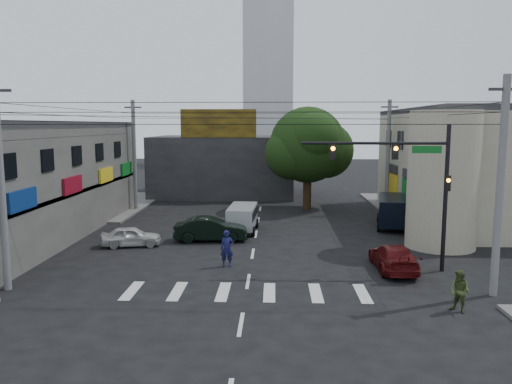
# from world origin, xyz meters

# --- Properties ---
(ground) EXTENTS (160.00, 160.00, 0.00)m
(ground) POSITION_xyz_m (0.00, 0.00, 0.00)
(ground) COLOR black
(ground) RESTS_ON ground
(sidewalk_far_left) EXTENTS (16.00, 16.00, 0.15)m
(sidewalk_far_left) POSITION_xyz_m (-18.00, 18.00, 0.07)
(sidewalk_far_left) COLOR #514F4C
(sidewalk_far_left) RESTS_ON ground
(sidewalk_far_right) EXTENTS (16.00, 16.00, 0.15)m
(sidewalk_far_right) POSITION_xyz_m (18.00, 18.00, 0.07)
(sidewalk_far_right) COLOR #514F4C
(sidewalk_far_right) RESTS_ON ground
(building_right) EXTENTS (14.00, 18.00, 8.00)m
(building_right) POSITION_xyz_m (18.00, 13.00, 4.00)
(building_right) COLOR gray
(building_right) RESTS_ON ground
(corner_column) EXTENTS (4.00, 4.00, 8.00)m
(corner_column) POSITION_xyz_m (11.00, 4.00, 4.00)
(corner_column) COLOR gray
(corner_column) RESTS_ON ground
(building_far) EXTENTS (14.00, 10.00, 6.00)m
(building_far) POSITION_xyz_m (-4.00, 26.00, 3.00)
(building_far) COLOR #232326
(building_far) RESTS_ON ground
(billboard) EXTENTS (7.00, 0.30, 2.60)m
(billboard) POSITION_xyz_m (-4.00, 21.10, 7.30)
(billboard) COLOR olive
(billboard) RESTS_ON building_far
(tower_distant) EXTENTS (9.00, 9.00, 44.00)m
(tower_distant) POSITION_xyz_m (0.00, 70.00, 22.00)
(tower_distant) COLOR silver
(tower_distant) RESTS_ON ground
(street_tree) EXTENTS (6.40, 6.40, 8.70)m
(street_tree) POSITION_xyz_m (4.00, 17.00, 5.47)
(street_tree) COLOR black
(street_tree) RESTS_ON ground
(traffic_gantry) EXTENTS (7.10, 0.35, 7.20)m
(traffic_gantry) POSITION_xyz_m (7.82, -1.00, 4.83)
(traffic_gantry) COLOR black
(traffic_gantry) RESTS_ON ground
(utility_pole_near_left) EXTENTS (0.32, 0.32, 9.20)m
(utility_pole_near_left) POSITION_xyz_m (-10.50, -4.50, 4.60)
(utility_pole_near_left) COLOR #59595B
(utility_pole_near_left) RESTS_ON ground
(utility_pole_near_right) EXTENTS (0.32, 0.32, 9.20)m
(utility_pole_near_right) POSITION_xyz_m (10.50, -4.50, 4.60)
(utility_pole_near_right) COLOR #59595B
(utility_pole_near_right) RESTS_ON ground
(utility_pole_far_left) EXTENTS (0.32, 0.32, 9.20)m
(utility_pole_far_left) POSITION_xyz_m (-10.50, 16.00, 4.60)
(utility_pole_far_left) COLOR #59595B
(utility_pole_far_left) RESTS_ON ground
(utility_pole_far_right) EXTENTS (0.32, 0.32, 9.20)m
(utility_pole_far_right) POSITION_xyz_m (10.50, 16.00, 4.60)
(utility_pole_far_right) COLOR #59595B
(utility_pole_far_right) RESTS_ON ground
(dark_sedan) EXTENTS (2.18, 4.72, 1.48)m
(dark_sedan) POSITION_xyz_m (-2.74, 5.01, 0.74)
(dark_sedan) COLOR black
(dark_sedan) RESTS_ON ground
(white_compact) EXTENTS (2.83, 4.06, 1.19)m
(white_compact) POSITION_xyz_m (-7.31, 3.47, 0.59)
(white_compact) COLOR #B7B6B2
(white_compact) RESTS_ON ground
(maroon_sedan) EXTENTS (1.86, 4.45, 1.29)m
(maroon_sedan) POSITION_xyz_m (7.12, -0.91, 0.64)
(maroon_sedan) COLOR #4D0B0C
(maroon_sedan) RESTS_ON ground
(silver_minivan) EXTENTS (4.24, 2.11, 1.75)m
(silver_minivan) POSITION_xyz_m (-0.95, 7.78, 0.88)
(silver_minivan) COLOR #ACB0B5
(silver_minivan) RESTS_ON ground
(navy_van) EXTENTS (6.13, 4.10, 2.13)m
(navy_van) POSITION_xyz_m (9.62, 9.71, 1.07)
(navy_van) COLOR black
(navy_van) RESTS_ON ground
(traffic_officer) EXTENTS (0.77, 0.57, 1.87)m
(traffic_officer) POSITION_xyz_m (-1.20, -0.61, 0.94)
(traffic_officer) COLOR #131443
(traffic_officer) RESTS_ON ground
(pedestrian_olive) EXTENTS (1.43, 1.43, 1.66)m
(pedestrian_olive) POSITION_xyz_m (8.33, -6.51, 0.83)
(pedestrian_olive) COLOR #3B4A22
(pedestrian_olive) RESTS_ON ground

